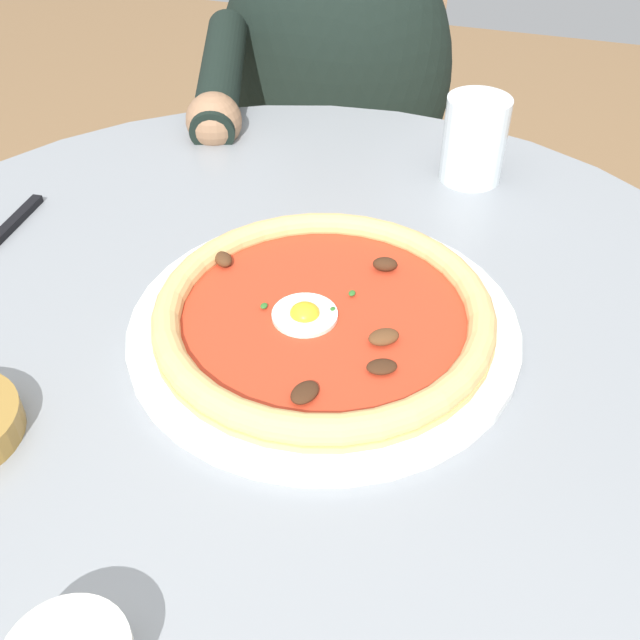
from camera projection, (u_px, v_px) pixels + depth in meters
name	position (u px, v px, depth m)	size (l,w,h in m)	color
dining_table	(287.00, 459.00, 0.77)	(0.93, 0.93, 0.74)	gray
pizza_on_plate	(324.00, 317.00, 0.64)	(0.34, 0.34, 0.03)	white
water_glass	(474.00, 145.00, 0.83)	(0.07, 0.07, 0.10)	silver
diner_person	(332.00, 181.00, 1.31)	(0.54, 0.41, 1.12)	#282833
cafe_chair_diner	(338.00, 150.00, 1.42)	(0.49, 0.49, 0.80)	#957050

